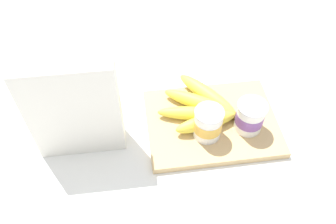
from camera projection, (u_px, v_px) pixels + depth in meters
ground_plane at (211, 125)px, 0.89m from camera, size 2.40×2.40×0.00m
cutting_board at (212, 123)px, 0.88m from camera, size 0.32×0.24×0.02m
cereal_box at (74, 108)px, 0.76m from camera, size 0.20×0.06×0.26m
yogurt_cup_front at (250, 117)px, 0.83m from camera, size 0.07×0.07×0.08m
yogurt_cup_back at (208, 123)px, 0.82m from camera, size 0.07×0.07×0.08m
banana_bunch at (202, 107)px, 0.88m from camera, size 0.20×0.21×0.04m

